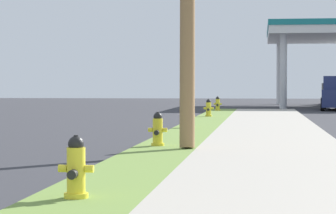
# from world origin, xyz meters

# --- Properties ---
(fire_hydrant_nearest) EXTENTS (0.42, 0.37, 0.74)m
(fire_hydrant_nearest) POSITION_xyz_m (0.59, 5.64, 0.45)
(fire_hydrant_nearest) COLOR yellow
(fire_hydrant_nearest) RESTS_ON grass_verge
(fire_hydrant_second) EXTENTS (0.42, 0.38, 0.74)m
(fire_hydrant_second) POSITION_xyz_m (0.50, 13.47, 0.45)
(fire_hydrant_second) COLOR yellow
(fire_hydrant_second) RESTS_ON grass_verge
(fire_hydrant_third) EXTENTS (0.42, 0.37, 0.74)m
(fire_hydrant_third) POSITION_xyz_m (0.48, 20.73, 0.45)
(fire_hydrant_third) COLOR yellow
(fire_hydrant_third) RESTS_ON grass_verge
(fire_hydrant_fourth) EXTENTS (0.42, 0.37, 0.74)m
(fire_hydrant_fourth) POSITION_xyz_m (0.53, 29.29, 0.45)
(fire_hydrant_fourth) COLOR yellow
(fire_hydrant_fourth) RESTS_ON grass_verge
(fire_hydrant_fifth) EXTENTS (0.42, 0.38, 0.74)m
(fire_hydrant_fifth) POSITION_xyz_m (0.48, 36.88, 0.45)
(fire_hydrant_fifth) COLOR yellow
(fire_hydrant_fifth) RESTS_ON grass_verge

